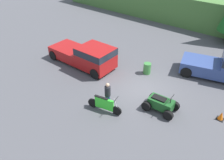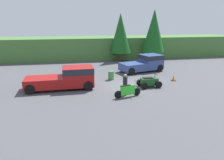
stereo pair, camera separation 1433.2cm
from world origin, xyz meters
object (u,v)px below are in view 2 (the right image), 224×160
Objects in this scene: dirt_bike at (128,91)px; traffic_cone at (173,78)px; quad_atv at (149,82)px; pickup_truck_red at (67,77)px; rider_person at (125,84)px; steel_barrel at (111,75)px; pickup_truck_second at (145,63)px.

dirt_bike reaches higher than traffic_cone.
traffic_cone is at bearing 21.46° from quad_atv.
pickup_truck_red reaches higher than quad_atv.
rider_person is 2.03× the size of steel_barrel.
pickup_truck_second is 6.23× the size of steel_barrel.
pickup_truck_red is 5.41m from rider_person.
pickup_truck_red and pickup_truck_second have the same top height.
traffic_cone is (5.77, 3.82, -0.24)m from dirt_bike.
traffic_cone is (1.40, -4.73, -0.75)m from pickup_truck_second.
dirt_bike is at bearing -35.97° from pickup_truck_red.
pickup_truck_second is (9.11, 5.32, -0.00)m from pickup_truck_red.
rider_person is at bearing -32.80° from pickup_truck_red.
dirt_bike is at bearing -146.47° from traffic_cone.
steel_barrel is (-2.96, 3.13, -0.03)m from quad_atv.
quad_atv is at bearing -9.12° from pickup_truck_red.
traffic_cone is at bearing 19.78° from dirt_bike.
traffic_cone is at bearing 23.97° from rider_person.
traffic_cone is at bearing -89.52° from pickup_truck_second.
pickup_truck_second is 9.96× the size of traffic_cone.
pickup_truck_second reaches higher than traffic_cone.
dirt_bike is 1.26× the size of rider_person.
pickup_truck_red is at bearing -165.74° from pickup_truck_second.
steel_barrel is (-4.71, -3.15, -0.57)m from pickup_truck_second.
dirt_bike is (4.74, -3.23, -0.51)m from pickup_truck_red.
quad_atv is at bearing -153.84° from traffic_cone.
rider_person reaches higher than steel_barrel.
rider_person is (-2.72, -1.83, 0.50)m from quad_atv.
rider_person reaches higher than dirt_bike.
pickup_truck_second is at bearing 28.61° from pickup_truck_red.
traffic_cone is (10.51, 0.59, -0.76)m from pickup_truck_red.
pickup_truck_red is 6.78× the size of steel_barrel.
steel_barrel is at bearing -162.29° from pickup_truck_second.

